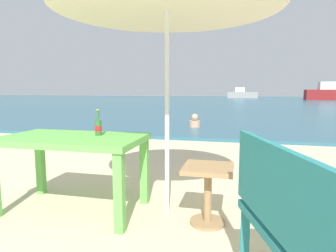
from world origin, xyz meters
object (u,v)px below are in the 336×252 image
side_table_wood (208,186)px  boat_ferry (242,94)px  swimmer_person (195,122)px  bench_teal_center (299,232)px  beer_bottle_amber (98,126)px  boat_barge (331,93)px  picnic_table_green (72,147)px

side_table_wood → boat_ferry: bearing=88.8°
swimmer_person → boat_ferry: size_ratio=0.10×
side_table_wood → bench_teal_center: (0.54, -1.12, 0.19)m
bench_teal_center → boat_ferry: boat_ferry is taller
beer_bottle_amber → boat_ferry: boat_ferry is taller
side_table_wood → swimmer_person: (-1.03, 6.29, -0.11)m
boat_barge → boat_ferry: bearing=149.0°
side_table_wood → boat_ferry: size_ratio=0.13×
picnic_table_green → swimmer_person: (0.33, 6.29, -0.41)m
swimmer_person → bench_teal_center: bearing=-78.0°
boat_ferry → picnic_table_green: bearing=-93.1°
beer_bottle_amber → swimmer_person: beer_bottle_amber is taller
bench_teal_center → boat_ferry: size_ratio=0.30×
boat_barge → side_table_wood: bearing=-107.3°
side_table_wood → swimmer_person: 6.38m
picnic_table_green → boat_ferry: size_ratio=0.34×
side_table_wood → bench_teal_center: 1.26m
beer_bottle_amber → side_table_wood: beer_bottle_amber is taller
picnic_table_green → bench_teal_center: bench_teal_center is taller
picnic_table_green → boat_barge: size_ratio=0.25×
side_table_wood → picnic_table_green: bearing=-180.0°
boat_ferry → beer_bottle_amber: bearing=-92.8°
picnic_table_green → boat_barge: 36.19m
bench_teal_center → swimmer_person: (-1.57, 7.41, -0.30)m
beer_bottle_amber → bench_teal_center: (1.66, -1.23, -0.31)m
swimmer_person → boat_ferry: 33.80m
picnic_table_green → swimmer_person: picnic_table_green is taller
bench_teal_center → boat_barge: size_ratio=0.22×
swimmer_person → boat_barge: size_ratio=0.07×
side_table_wood → boat_barge: size_ratio=0.09×
picnic_table_green → bench_teal_center: size_ratio=1.12×
swimmer_person → boat_barge: boat_barge is taller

